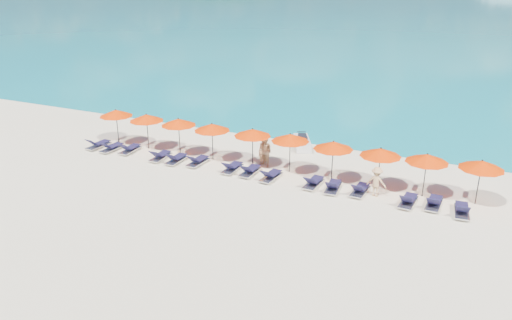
% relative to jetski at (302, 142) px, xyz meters
% --- Properties ---
extents(ground, '(1400.00, 1400.00, 0.00)m').
position_rel_jetski_xyz_m(ground, '(-0.39, -9.07, -0.36)').
color(ground, beige).
extents(headland_main, '(374.00, 242.00, 126.50)m').
position_rel_jetski_xyz_m(headland_main, '(-300.39, 530.93, -38.36)').
color(headland_main, black).
rests_on(headland_main, ground).
extents(headland_small, '(162.00, 126.00, 85.50)m').
position_rel_jetski_xyz_m(headland_small, '(-150.39, 550.93, -35.36)').
color(headland_small, black).
rests_on(headland_small, ground).
extents(jetski, '(1.88, 2.57, 0.86)m').
position_rel_jetski_xyz_m(jetski, '(0.00, 0.00, 0.00)').
color(jetski, silver).
rests_on(jetski, ground).
extents(beachgoer_a, '(0.68, 0.55, 1.60)m').
position_rel_jetski_xyz_m(beachgoer_a, '(-1.03, -3.67, 0.44)').
color(beachgoer_a, tan).
rests_on(beachgoer_a, ground).
extents(beachgoer_b, '(1.00, 0.79, 1.80)m').
position_rel_jetski_xyz_m(beachgoer_b, '(-0.82, -3.94, 0.55)').
color(beachgoer_b, tan).
rests_on(beachgoer_b, ground).
extents(beachgoer_c, '(1.03, 0.56, 1.53)m').
position_rel_jetski_xyz_m(beachgoer_c, '(5.79, -5.24, 0.41)').
color(beachgoer_c, tan).
rests_on(beachgoer_c, ground).
extents(umbrella_0, '(2.10, 2.10, 2.28)m').
position_rel_jetski_xyz_m(umbrella_0, '(-11.14, -4.16, 1.66)').
color(umbrella_0, black).
rests_on(umbrella_0, ground).
extents(umbrella_1, '(2.10, 2.10, 2.28)m').
position_rel_jetski_xyz_m(umbrella_1, '(-8.73, -4.21, 1.66)').
color(umbrella_1, black).
rests_on(umbrella_1, ground).
extents(umbrella_2, '(2.10, 2.10, 2.28)m').
position_rel_jetski_xyz_m(umbrella_2, '(-6.40, -4.19, 1.66)').
color(umbrella_2, black).
rests_on(umbrella_2, ground).
extents(umbrella_3, '(2.10, 2.10, 2.28)m').
position_rel_jetski_xyz_m(umbrella_3, '(-4.06, -4.25, 1.66)').
color(umbrella_3, black).
rests_on(umbrella_3, ground).
extents(umbrella_4, '(2.10, 2.10, 2.28)m').
position_rel_jetski_xyz_m(umbrella_4, '(-1.49, -4.17, 1.66)').
color(umbrella_4, black).
rests_on(umbrella_4, ground).
extents(umbrella_5, '(2.10, 2.10, 2.28)m').
position_rel_jetski_xyz_m(umbrella_5, '(0.76, -4.13, 1.66)').
color(umbrella_5, black).
rests_on(umbrella_5, ground).
extents(umbrella_6, '(2.10, 2.10, 2.28)m').
position_rel_jetski_xyz_m(umbrella_6, '(3.25, -4.37, 1.66)').
color(umbrella_6, black).
rests_on(umbrella_6, ground).
extents(umbrella_7, '(2.10, 2.10, 2.28)m').
position_rel_jetski_xyz_m(umbrella_7, '(5.71, -4.39, 1.66)').
color(umbrella_7, black).
rests_on(umbrella_7, ground).
extents(umbrella_8, '(2.10, 2.10, 2.28)m').
position_rel_jetski_xyz_m(umbrella_8, '(7.93, -4.29, 1.66)').
color(umbrella_8, black).
rests_on(umbrella_8, ground).
extents(umbrella_9, '(2.10, 2.10, 2.28)m').
position_rel_jetski_xyz_m(umbrella_9, '(10.36, -4.12, 1.66)').
color(umbrella_9, black).
rests_on(umbrella_9, ground).
extents(lounger_0, '(0.78, 1.75, 0.66)m').
position_rel_jetski_xyz_m(lounger_0, '(-11.66, -5.49, -0.12)').
color(lounger_0, silver).
rests_on(lounger_0, ground).
extents(lounger_1, '(0.71, 1.73, 0.66)m').
position_rel_jetski_xyz_m(lounger_1, '(-10.54, -5.56, -0.12)').
color(lounger_1, silver).
rests_on(lounger_1, ground).
extents(lounger_2, '(0.73, 1.74, 0.66)m').
position_rel_jetski_xyz_m(lounger_2, '(-9.33, -5.32, -0.12)').
color(lounger_2, silver).
rests_on(lounger_2, ground).
extents(lounger_3, '(0.71, 1.73, 0.66)m').
position_rel_jetski_xyz_m(lounger_3, '(-6.91, -5.54, -0.12)').
color(lounger_3, silver).
rests_on(lounger_3, ground).
extents(lounger_4, '(0.64, 1.71, 0.66)m').
position_rel_jetski_xyz_m(lounger_4, '(-5.77, -5.57, -0.12)').
color(lounger_4, silver).
rests_on(lounger_4, ground).
extents(lounger_5, '(0.69, 1.72, 0.66)m').
position_rel_jetski_xyz_m(lounger_5, '(-4.45, -5.33, -0.12)').
color(lounger_5, silver).
rests_on(lounger_5, ground).
extents(lounger_6, '(0.63, 1.70, 0.66)m').
position_rel_jetski_xyz_m(lounger_6, '(-2.18, -5.39, -0.12)').
color(lounger_6, silver).
rests_on(lounger_6, ground).
extents(lounger_7, '(0.66, 1.71, 0.66)m').
position_rel_jetski_xyz_m(lounger_7, '(-1.07, -5.39, -0.12)').
color(lounger_7, silver).
rests_on(lounger_7, ground).
extents(lounger_8, '(0.76, 1.75, 0.66)m').
position_rel_jetski_xyz_m(lounger_8, '(0.25, -5.57, -0.12)').
color(lounger_8, silver).
rests_on(lounger_8, ground).
extents(lounger_9, '(0.73, 1.74, 0.66)m').
position_rel_jetski_xyz_m(lounger_9, '(2.62, -5.46, -0.12)').
color(lounger_9, silver).
rests_on(lounger_9, ground).
extents(lounger_10, '(0.77, 1.75, 0.66)m').
position_rel_jetski_xyz_m(lounger_10, '(3.69, -5.55, -0.12)').
color(lounger_10, silver).
rests_on(lounger_10, ground).
extents(lounger_11, '(0.71, 1.73, 0.66)m').
position_rel_jetski_xyz_m(lounger_11, '(5.04, -5.34, -0.12)').
color(lounger_11, silver).
rests_on(lounger_11, ground).
extents(lounger_12, '(0.74, 1.74, 0.66)m').
position_rel_jetski_xyz_m(lounger_12, '(7.44, -5.63, -0.12)').
color(lounger_12, silver).
rests_on(lounger_12, ground).
extents(lounger_13, '(0.69, 1.73, 0.66)m').
position_rel_jetski_xyz_m(lounger_13, '(8.58, -5.36, -0.12)').
color(lounger_13, silver).
rests_on(lounger_13, ground).
extents(lounger_14, '(0.78, 1.75, 0.66)m').
position_rel_jetski_xyz_m(lounger_14, '(9.84, -5.63, -0.12)').
color(lounger_14, silver).
rests_on(lounger_14, ground).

